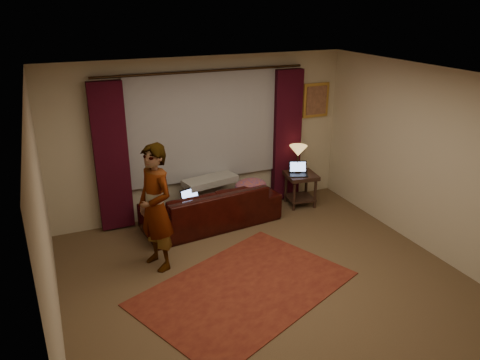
{
  "coord_description": "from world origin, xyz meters",
  "views": [
    {
      "loc": [
        -2.36,
        -4.52,
        3.42
      ],
      "look_at": [
        0.1,
        1.2,
        1.0
      ],
      "focal_mm": 35.0,
      "sensor_mm": 36.0,
      "label": 1
    }
  ],
  "objects_px": {
    "end_table": "(300,189)",
    "tiffany_lamp": "(298,159)",
    "laptop_sofa": "(195,198)",
    "laptop_table": "(299,169)",
    "sofa": "(211,199)",
    "person": "(156,208)"
  },
  "relations": [
    {
      "from": "sofa",
      "to": "end_table",
      "type": "xyz_separation_m",
      "value": [
        1.7,
        0.1,
        -0.15
      ]
    },
    {
      "from": "end_table",
      "to": "person",
      "type": "relative_size",
      "value": 0.34
    },
    {
      "from": "laptop_table",
      "to": "person",
      "type": "relative_size",
      "value": 0.19
    },
    {
      "from": "sofa",
      "to": "person",
      "type": "bearing_deg",
      "value": 33.81
    },
    {
      "from": "laptop_sofa",
      "to": "end_table",
      "type": "distance_m",
      "value": 2.04
    },
    {
      "from": "end_table",
      "to": "laptop_table",
      "type": "distance_m",
      "value": 0.41
    },
    {
      "from": "laptop_sofa",
      "to": "end_table",
      "type": "bearing_deg",
      "value": -13.13
    },
    {
      "from": "tiffany_lamp",
      "to": "laptop_table",
      "type": "relative_size",
      "value": 1.47
    },
    {
      "from": "tiffany_lamp",
      "to": "laptop_table",
      "type": "height_order",
      "value": "tiffany_lamp"
    },
    {
      "from": "end_table",
      "to": "tiffany_lamp",
      "type": "height_order",
      "value": "tiffany_lamp"
    },
    {
      "from": "end_table",
      "to": "person",
      "type": "height_order",
      "value": "person"
    },
    {
      "from": "sofa",
      "to": "laptop_sofa",
      "type": "bearing_deg",
      "value": 16.92
    },
    {
      "from": "laptop_sofa",
      "to": "sofa",
      "type": "bearing_deg",
      "value": 3.39
    },
    {
      "from": "person",
      "to": "tiffany_lamp",
      "type": "bearing_deg",
      "value": 91.89
    },
    {
      "from": "sofa",
      "to": "tiffany_lamp",
      "type": "distance_m",
      "value": 1.72
    },
    {
      "from": "laptop_sofa",
      "to": "end_table",
      "type": "xyz_separation_m",
      "value": [
        2.01,
        0.23,
        -0.27
      ]
    },
    {
      "from": "sofa",
      "to": "laptop_table",
      "type": "relative_size",
      "value": 6.53
    },
    {
      "from": "sofa",
      "to": "tiffany_lamp",
      "type": "xyz_separation_m",
      "value": [
        1.67,
        0.18,
        0.39
      ]
    },
    {
      "from": "laptop_sofa",
      "to": "tiffany_lamp",
      "type": "relative_size",
      "value": 0.74
    },
    {
      "from": "laptop_sofa",
      "to": "laptop_table",
      "type": "bearing_deg",
      "value": -14.15
    },
    {
      "from": "laptop_sofa",
      "to": "tiffany_lamp",
      "type": "xyz_separation_m",
      "value": [
        1.98,
        0.31,
        0.27
      ]
    },
    {
      "from": "end_table",
      "to": "laptop_table",
      "type": "xyz_separation_m",
      "value": [
        -0.08,
        -0.04,
        0.4
      ]
    }
  ]
}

